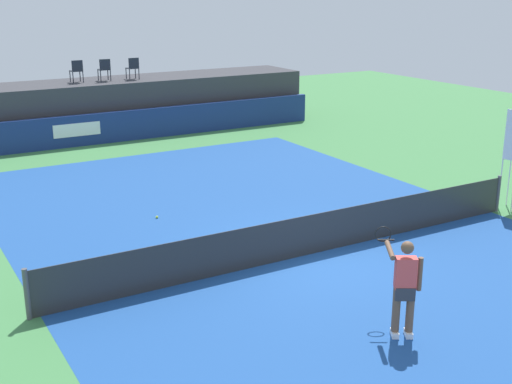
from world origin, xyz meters
name	(u,v)px	position (x,y,z in m)	size (l,w,h in m)	color
ground_plane	(244,217)	(0.00, 3.00, 0.00)	(48.00, 48.00, 0.00)	#3D7A42
court_inner	(308,254)	(0.00, 0.00, 0.00)	(12.00, 22.00, 0.00)	#1C478C
sponsor_wall	(113,127)	(-0.01, 13.50, 0.60)	(18.00, 0.22, 1.20)	navy
spectator_platform	(98,108)	(0.00, 15.30, 1.10)	(18.00, 2.80, 2.20)	#38383D
spectator_chair_far_left	(77,70)	(-0.81, 15.15, 2.69)	(0.45, 0.45, 0.89)	#1E232D
spectator_chair_left	(104,69)	(0.28, 15.04, 2.69)	(0.46, 0.46, 0.89)	#1E232D
spectator_chair_center	(133,67)	(1.46, 14.94, 2.69)	(0.44, 0.44, 0.89)	#1E232D
tennis_net	(309,235)	(0.00, 0.00, 0.47)	(12.40, 0.02, 0.95)	#2D2D2D
net_post_near	(27,294)	(-6.20, 0.00, 0.50)	(0.10, 0.10, 1.00)	#4C4C51
net_post_far	(498,194)	(6.20, 0.00, 0.50)	(0.10, 0.10, 1.00)	#4C4C51
tennis_player	(404,285)	(-0.70, -3.89, 0.96)	(0.70, 1.26, 1.77)	white
tennis_ball	(157,217)	(-2.03, 4.08, 0.04)	(0.07, 0.07, 0.07)	#D8EA33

